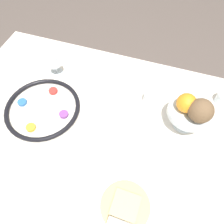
{
  "coord_description": "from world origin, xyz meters",
  "views": [
    {
      "loc": [
        0.15,
        -0.39,
        1.59
      ],
      "look_at": [
        -0.01,
        0.11,
        0.78
      ],
      "focal_mm": 35.0,
      "sensor_mm": 36.0,
      "label": 1
    }
  ],
  "objects_px": {
    "cup_mid": "(102,87)",
    "bread_plate": "(125,206)",
    "seder_plate": "(43,108)",
    "fruit_stand": "(189,113)",
    "cup_near": "(150,98)",
    "coconut": "(201,111)",
    "wine_glass": "(53,61)",
    "cup_far": "(223,98)",
    "orange_fruit": "(187,103)"
  },
  "relations": [
    {
      "from": "orange_fruit",
      "to": "cup_near",
      "type": "xyz_separation_m",
      "value": [
        -0.14,
        0.08,
        -0.13
      ]
    },
    {
      "from": "cup_far",
      "to": "bread_plate",
      "type": "bearing_deg",
      "value": -117.27
    },
    {
      "from": "wine_glass",
      "to": "cup_far",
      "type": "relative_size",
      "value": 1.78
    },
    {
      "from": "seder_plate",
      "to": "wine_glass",
      "type": "height_order",
      "value": "wine_glass"
    },
    {
      "from": "wine_glass",
      "to": "cup_far",
      "type": "distance_m",
      "value": 0.83
    },
    {
      "from": "cup_mid",
      "to": "coconut",
      "type": "bearing_deg",
      "value": -12.27
    },
    {
      "from": "fruit_stand",
      "to": "bread_plate",
      "type": "distance_m",
      "value": 0.45
    },
    {
      "from": "bread_plate",
      "to": "fruit_stand",
      "type": "bearing_deg",
      "value": 70.04
    },
    {
      "from": "bread_plate",
      "to": "cup_mid",
      "type": "xyz_separation_m",
      "value": [
        -0.26,
        0.48,
        0.02
      ]
    },
    {
      "from": "orange_fruit",
      "to": "cup_far",
      "type": "distance_m",
      "value": 0.29
    },
    {
      "from": "cup_far",
      "to": "seder_plate",
      "type": "bearing_deg",
      "value": -158.49
    },
    {
      "from": "coconut",
      "to": "cup_mid",
      "type": "bearing_deg",
      "value": 167.73
    },
    {
      "from": "orange_fruit",
      "to": "cup_near",
      "type": "height_order",
      "value": "orange_fruit"
    },
    {
      "from": "wine_glass",
      "to": "cup_far",
      "type": "bearing_deg",
      "value": 5.04
    },
    {
      "from": "orange_fruit",
      "to": "cup_far",
      "type": "height_order",
      "value": "orange_fruit"
    },
    {
      "from": "cup_near",
      "to": "orange_fruit",
      "type": "bearing_deg",
      "value": -29.38
    },
    {
      "from": "cup_far",
      "to": "wine_glass",
      "type": "bearing_deg",
      "value": -174.96
    },
    {
      "from": "orange_fruit",
      "to": "coconut",
      "type": "distance_m",
      "value": 0.06
    },
    {
      "from": "fruit_stand",
      "to": "coconut",
      "type": "relative_size",
      "value": 1.87
    },
    {
      "from": "wine_glass",
      "to": "coconut",
      "type": "distance_m",
      "value": 0.72
    },
    {
      "from": "seder_plate",
      "to": "cup_far",
      "type": "xyz_separation_m",
      "value": [
        0.78,
        0.31,
        0.01
      ]
    },
    {
      "from": "cup_mid",
      "to": "bread_plate",
      "type": "bearing_deg",
      "value": -61.41
    },
    {
      "from": "coconut",
      "to": "fruit_stand",
      "type": "bearing_deg",
      "value": 130.46
    },
    {
      "from": "fruit_stand",
      "to": "cup_far",
      "type": "height_order",
      "value": "fruit_stand"
    },
    {
      "from": "fruit_stand",
      "to": "bread_plate",
      "type": "bearing_deg",
      "value": -109.96
    },
    {
      "from": "bread_plate",
      "to": "coconut",
      "type": "bearing_deg",
      "value": 65.13
    },
    {
      "from": "fruit_stand",
      "to": "cup_mid",
      "type": "bearing_deg",
      "value": 171.2
    },
    {
      "from": "seder_plate",
      "to": "cup_near",
      "type": "height_order",
      "value": "cup_near"
    },
    {
      "from": "bread_plate",
      "to": "cup_near",
      "type": "distance_m",
      "value": 0.49
    },
    {
      "from": "fruit_stand",
      "to": "bread_plate",
      "type": "relative_size",
      "value": 0.99
    },
    {
      "from": "cup_far",
      "to": "orange_fruit",
      "type": "bearing_deg",
      "value": -134.87
    },
    {
      "from": "wine_glass",
      "to": "cup_near",
      "type": "distance_m",
      "value": 0.51
    },
    {
      "from": "coconut",
      "to": "cup_near",
      "type": "xyz_separation_m",
      "value": [
        -0.2,
        0.11,
        -0.13
      ]
    },
    {
      "from": "bread_plate",
      "to": "cup_far",
      "type": "bearing_deg",
      "value": 62.73
    },
    {
      "from": "orange_fruit",
      "to": "cup_mid",
      "type": "height_order",
      "value": "orange_fruit"
    },
    {
      "from": "cup_mid",
      "to": "cup_far",
      "type": "relative_size",
      "value": 1.0
    },
    {
      "from": "cup_near",
      "to": "seder_plate",
      "type": "bearing_deg",
      "value": -155.66
    },
    {
      "from": "fruit_stand",
      "to": "orange_fruit",
      "type": "bearing_deg",
      "value": -168.33
    },
    {
      "from": "wine_glass",
      "to": "cup_mid",
      "type": "bearing_deg",
      "value": -8.5
    },
    {
      "from": "fruit_stand",
      "to": "bread_plate",
      "type": "xyz_separation_m",
      "value": [
        -0.15,
        -0.41,
        -0.08
      ]
    },
    {
      "from": "cup_near",
      "to": "coconut",
      "type": "bearing_deg",
      "value": -28.3
    },
    {
      "from": "fruit_stand",
      "to": "cup_near",
      "type": "bearing_deg",
      "value": 156.29
    },
    {
      "from": "fruit_stand",
      "to": "coconut",
      "type": "height_order",
      "value": "coconut"
    },
    {
      "from": "coconut",
      "to": "cup_near",
      "type": "relative_size",
      "value": 1.44
    },
    {
      "from": "seder_plate",
      "to": "fruit_stand",
      "type": "distance_m",
      "value": 0.65
    },
    {
      "from": "seder_plate",
      "to": "cup_near",
      "type": "bearing_deg",
      "value": 24.34
    },
    {
      "from": "coconut",
      "to": "cup_mid",
      "type": "relative_size",
      "value": 1.44
    },
    {
      "from": "orange_fruit",
      "to": "cup_far",
      "type": "bearing_deg",
      "value": 45.13
    },
    {
      "from": "seder_plate",
      "to": "fruit_stand",
      "type": "relative_size",
      "value": 1.91
    },
    {
      "from": "seder_plate",
      "to": "orange_fruit",
      "type": "bearing_deg",
      "value": 11.86
    }
  ]
}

